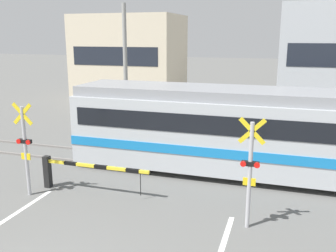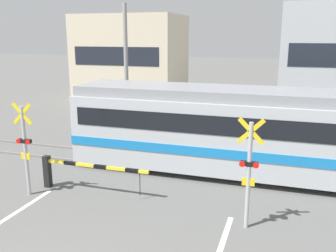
# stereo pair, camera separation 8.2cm
# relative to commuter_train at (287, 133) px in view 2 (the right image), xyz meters

# --- Properties ---
(rail_track_near) EXTENTS (50.00, 0.10, 0.08)m
(rail_track_near) POSITION_rel_commuter_train_xyz_m (-4.25, -0.72, -1.61)
(rail_track_near) COLOR gray
(rail_track_near) RESTS_ON ground_plane
(rail_track_far) EXTENTS (50.00, 0.10, 0.08)m
(rail_track_far) POSITION_rel_commuter_train_xyz_m (-4.25, 0.72, -1.61)
(rail_track_far) COLOR gray
(rail_track_far) RESTS_ON ground_plane
(commuter_train) EXTENTS (15.32, 2.73, 3.09)m
(commuter_train) POSITION_rel_commuter_train_xyz_m (0.00, 0.00, 0.00)
(commuter_train) COLOR #B7BCC1
(commuter_train) RESTS_ON ground_plane
(crossing_barrier_near) EXTENTS (3.67, 0.20, 1.07)m
(crossing_barrier_near) POSITION_rel_commuter_train_xyz_m (-6.49, -3.23, -0.93)
(crossing_barrier_near) COLOR black
(crossing_barrier_near) RESTS_ON ground_plane
(crossing_barrier_far) EXTENTS (3.67, 0.20, 1.07)m
(crossing_barrier_far) POSITION_rel_commuter_train_xyz_m (-2.00, 2.86, -0.93)
(crossing_barrier_far) COLOR black
(crossing_barrier_far) RESTS_ON ground_plane
(crossing_signal_left) EXTENTS (0.68, 0.15, 2.94)m
(crossing_signal_left) POSITION_rel_commuter_train_xyz_m (-7.62, -3.94, -0.04)
(crossing_signal_left) COLOR #B2B2B7
(crossing_signal_left) RESTS_ON ground_plane
(crossing_signal_right) EXTENTS (0.68, 0.15, 2.94)m
(crossing_signal_right) POSITION_rel_commuter_train_xyz_m (-0.87, -3.94, -0.04)
(crossing_signal_right) COLOR #B2B2B7
(crossing_signal_right) RESTS_ON ground_plane
(pedestrian) EXTENTS (0.38, 0.24, 1.80)m
(pedestrian) POSITION_rel_commuter_train_xyz_m (-5.65, 5.46, -0.61)
(pedestrian) COLOR brown
(pedestrian) RESTS_ON ground_plane
(building_left_of_street) EXTENTS (7.53, 5.40, 6.34)m
(building_left_of_street) POSITION_rel_commuter_train_xyz_m (-11.54, 13.35, 1.52)
(building_left_of_street) COLOR beige
(building_left_of_street) RESTS_ON ground_plane
(building_right_of_street) EXTENTS (6.03, 5.40, 6.84)m
(building_right_of_street) POSITION_rel_commuter_train_xyz_m (2.30, 13.35, 1.76)
(building_right_of_street) COLOR #B2B7BC
(building_right_of_street) RESTS_ON ground_plane
(utility_pole_streetside) EXTENTS (0.22, 0.22, 6.51)m
(utility_pole_streetside) POSITION_rel_commuter_train_xyz_m (-8.37, 5.36, 1.60)
(utility_pole_streetside) COLOR gray
(utility_pole_streetside) RESTS_ON ground_plane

